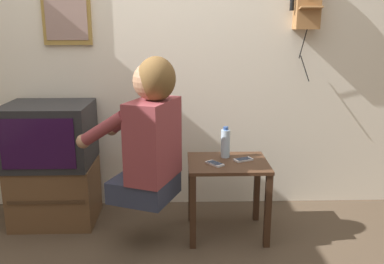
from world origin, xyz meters
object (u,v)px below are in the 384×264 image
at_px(person, 149,132).
at_px(wall_phone_antique, 308,0).
at_px(cell_phone_held, 215,163).
at_px(framed_picture, 66,10).
at_px(water_bottle, 225,143).
at_px(television, 49,134).
at_px(cell_phone_spare, 243,160).

height_order(person, wall_phone_antique, wall_phone_antique).
relative_size(person, cell_phone_held, 6.66).
bearing_deg(wall_phone_antique, cell_phone_held, -143.70).
height_order(framed_picture, water_bottle, framed_picture).
height_order(television, cell_phone_spare, television).
distance_m(cell_phone_spare, water_bottle, 0.17).
height_order(framed_picture, cell_phone_spare, framed_picture).
bearing_deg(cell_phone_spare, person, -99.63).
xyz_separation_m(person, television, (-0.73, 0.37, -0.11)).
distance_m(person, framed_picture, 1.16).
relative_size(person, television, 1.53).
bearing_deg(water_bottle, cell_phone_held, -119.24).
distance_m(person, wall_phone_antique, 1.49).
relative_size(wall_phone_antique, water_bottle, 3.82).
height_order(person, cell_phone_spare, person).
bearing_deg(water_bottle, person, -154.82).
bearing_deg(wall_phone_antique, television, -173.30).
xyz_separation_m(person, wall_phone_antique, (1.10, 0.59, 0.81)).
xyz_separation_m(television, cell_phone_held, (1.15, -0.29, -0.13)).
distance_m(television, framed_picture, 0.90).
height_order(wall_phone_antique, cell_phone_spare, wall_phone_antique).
relative_size(television, cell_phone_held, 4.35).
distance_m(wall_phone_antique, water_bottle, 1.18).
xyz_separation_m(wall_phone_antique, cell_phone_held, (-0.69, -0.51, -1.05)).
relative_size(wall_phone_antique, cell_phone_held, 6.05).
bearing_deg(cell_phone_spare, water_bottle, -147.75).
bearing_deg(person, water_bottle, -42.60).
bearing_deg(television, framed_picture, 66.23).
bearing_deg(person, cell_phone_spare, -53.28).
height_order(cell_phone_held, water_bottle, water_bottle).
xyz_separation_m(television, cell_phone_spare, (1.34, -0.22, -0.13)).
relative_size(framed_picture, water_bottle, 2.29).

